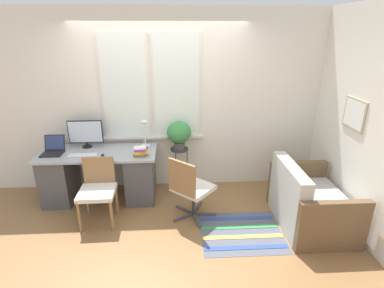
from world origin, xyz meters
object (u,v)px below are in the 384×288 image
desk_lamp (144,130)px  desk_chair_wooden (98,188)px  monitor (86,133)px  keyboard (83,155)px  office_chair_swivel (190,188)px  laptop (53,150)px  couch_loveseat (308,204)px  potted_plant (179,133)px  book_stack (141,151)px  mouse (103,155)px  plant_stand (179,154)px

desk_lamp → desk_chair_wooden: size_ratio=0.49×
monitor → keyboard: bearing=-85.7°
desk_lamp → office_chair_swivel: 1.14m
laptop → keyboard: bearing=-16.6°
couch_loveseat → desk_lamp: bearing=65.3°
couch_loveseat → potted_plant: potted_plant is taller
desk_lamp → book_stack: 0.41m
desk_lamp → book_stack: (-0.03, -0.37, -0.19)m
mouse → office_chair_swivel: (1.19, -0.42, -0.31)m
keyboard → desk_chair_wooden: desk_chair_wooden is taller
monitor → plant_stand: (1.37, -0.00, -0.36)m
office_chair_swivel → couch_loveseat: size_ratio=0.77×
laptop → desk_chair_wooden: size_ratio=0.36×
monitor → potted_plant: (1.37, -0.00, -0.03)m
desk_chair_wooden → office_chair_swivel: size_ratio=0.95×
desk_lamp → couch_loveseat: size_ratio=0.36×
desk_lamp → office_chair_swivel: desk_lamp is taller
monitor → desk_chair_wooden: (0.30, -0.76, -0.50)m
keyboard → desk_lamp: bearing=21.3°
laptop → desk_chair_wooden: (0.71, -0.55, -0.33)m
office_chair_swivel → desk_chair_wooden: bearing=41.2°
book_stack → couch_loveseat: bearing=-15.9°
laptop → mouse: (0.72, -0.16, -0.03)m
keyboard → plant_stand: (1.34, 0.34, -0.15)m
mouse → book_stack: (0.53, -0.02, 0.05)m
potted_plant → couch_loveseat: bearing=-31.4°
keyboard → book_stack: size_ratio=1.83×
book_stack → couch_loveseat: book_stack is taller
plant_stand → potted_plant: bearing=0.0°
desk_lamp → laptop: bearing=-171.3°
laptop → monitor: (0.41, 0.21, 0.17)m
desk_lamp → couch_loveseat: 2.47m
mouse → office_chair_swivel: bearing=-19.3°
book_stack → desk_lamp: bearing=85.5°
mouse → potted_plant: 1.14m
laptop → plant_stand: laptop is taller
monitor → keyboard: size_ratio=1.28×
potted_plant → laptop: bearing=-173.3°
mouse → desk_lamp: desk_lamp is taller
book_stack → plant_stand: size_ratio=0.31×
mouse → book_stack: book_stack is taller
desk_lamp → plant_stand: (0.51, 0.01, -0.40)m
book_stack → monitor: bearing=155.4°
couch_loveseat → office_chair_swivel: bearing=81.8°
monitor → couch_loveseat: bearing=-18.4°
laptop → mouse: laptop is taller
desk_lamp → plant_stand: 0.65m
keyboard → potted_plant: 1.40m
keyboard → desk_lamp: 0.93m
keyboard → desk_lamp: size_ratio=0.94×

